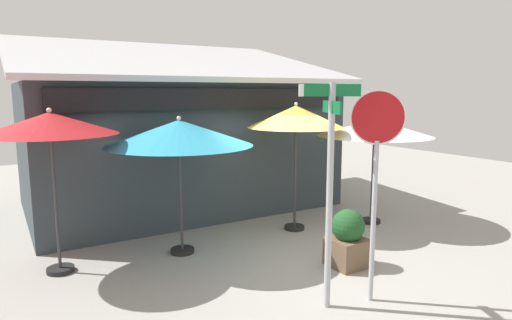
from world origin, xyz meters
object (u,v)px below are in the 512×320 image
patio_umbrella_teal_center (179,133)px  patio_umbrella_crimson_left (50,125)px  stop_sign (376,158)px  patio_umbrella_ivory_far_right (375,128)px  street_sign_post (330,176)px  sidewalk_planter (348,239)px  patio_umbrella_mustard_right (296,118)px

patio_umbrella_teal_center → patio_umbrella_crimson_left: bearing=174.1°
stop_sign → patio_umbrella_ivory_far_right: size_ratio=1.18×
street_sign_post → sidewalk_planter: street_sign_post is taller
street_sign_post → sidewalk_planter: (1.24, 0.94, -1.38)m
patio_umbrella_crimson_left → patio_umbrella_teal_center: patio_umbrella_crimson_left is taller
stop_sign → sidewalk_planter: size_ratio=3.01×
patio_umbrella_ivory_far_right → patio_umbrella_crimson_left: bearing=174.3°
patio_umbrella_crimson_left → patio_umbrella_ivory_far_right: size_ratio=1.07×
patio_umbrella_ivory_far_right → sidewalk_planter: (-2.22, -1.62, -1.68)m
patio_umbrella_teal_center → sidewalk_planter: 3.49m
street_sign_post → patio_umbrella_crimson_left: 4.46m
patio_umbrella_crimson_left → stop_sign: bearing=-42.4°
stop_sign → sidewalk_planter: bearing=62.7°
stop_sign → patio_umbrella_ivory_far_right: 3.91m
patio_umbrella_crimson_left → sidewalk_planter: bearing=-28.0°
street_sign_post → patio_umbrella_mustard_right: size_ratio=1.12×
street_sign_post → patio_umbrella_ivory_far_right: 4.32m
patio_umbrella_crimson_left → street_sign_post: bearing=-46.6°
patio_umbrella_ivory_far_right → sidewalk_planter: patio_umbrella_ivory_far_right is taller
patio_umbrella_teal_center → stop_sign: bearing=-62.8°
stop_sign → sidewalk_planter: stop_sign is taller
stop_sign → sidewalk_planter: 2.03m
street_sign_post → patio_umbrella_teal_center: 3.17m
street_sign_post → patio_umbrella_teal_center: bearing=107.8°
sidewalk_planter → street_sign_post: bearing=-143.0°
patio_umbrella_teal_center → patio_umbrella_ivory_far_right: 4.45m
patio_umbrella_mustard_right → patio_umbrella_ivory_far_right: size_ratio=1.08×
street_sign_post → sidewalk_planter: size_ratio=3.09×
patio_umbrella_teal_center → patio_umbrella_ivory_far_right: patio_umbrella_teal_center is taller
street_sign_post → patio_umbrella_mustard_right: 3.54m
patio_umbrella_crimson_left → patio_umbrella_ivory_far_right: patio_umbrella_crimson_left is taller
stop_sign → patio_umbrella_ivory_far_right: stop_sign is taller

